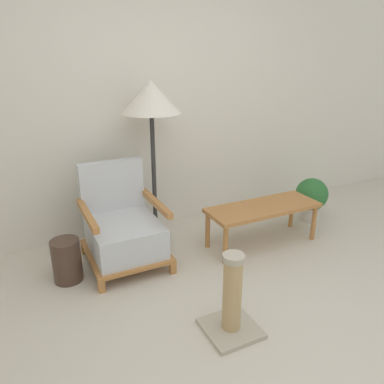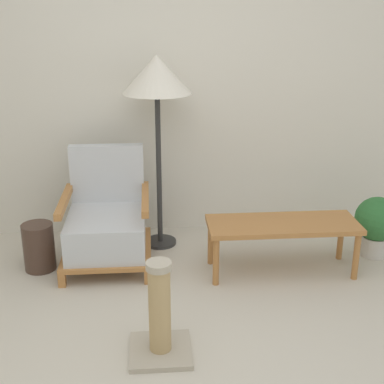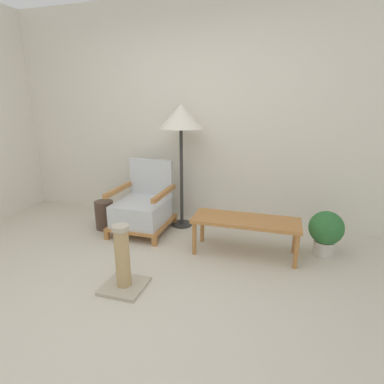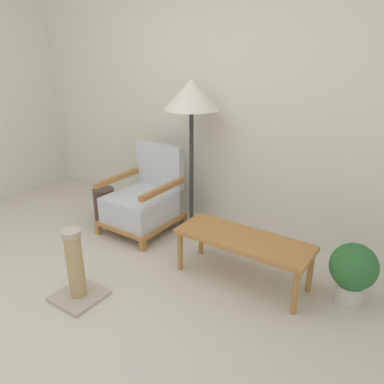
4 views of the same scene
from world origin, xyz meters
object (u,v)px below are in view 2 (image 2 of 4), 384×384
(coffee_table, at_px, (283,228))
(potted_plant, at_px, (377,223))
(vase, at_px, (39,247))
(scratching_post, at_px, (160,320))
(armchair, at_px, (107,224))
(floor_lamp, at_px, (157,81))

(coffee_table, xyz_separation_m, potted_plant, (0.78, 0.19, -0.07))
(vase, relative_size, potted_plant, 0.74)
(coffee_table, height_order, scratching_post, scratching_post)
(coffee_table, distance_m, potted_plant, 0.80)
(vase, bearing_deg, potted_plant, 0.47)
(coffee_table, distance_m, vase, 1.75)
(armchair, relative_size, vase, 2.38)
(vase, bearing_deg, floor_lamp, 22.30)
(vase, bearing_deg, scratching_post, -51.53)
(floor_lamp, height_order, vase, floor_lamp)
(armchair, relative_size, scratching_post, 1.47)
(potted_plant, bearing_deg, armchair, 178.20)
(armchair, height_order, potted_plant, armchair)
(vase, bearing_deg, armchair, 9.78)
(floor_lamp, distance_m, coffee_table, 1.40)
(floor_lamp, xyz_separation_m, potted_plant, (1.63, -0.34, -1.03))
(coffee_table, height_order, potted_plant, potted_plant)
(floor_lamp, xyz_separation_m, coffee_table, (0.85, -0.54, -0.97))
(armchair, distance_m, coffee_table, 1.28)
(floor_lamp, distance_m, scratching_post, 1.80)
(scratching_post, bearing_deg, potted_plant, 33.16)
(armchair, xyz_separation_m, coffee_table, (1.25, -0.26, 0.03))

